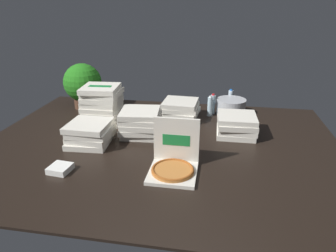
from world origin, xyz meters
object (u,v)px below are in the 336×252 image
(ice_bucket, at_px, (231,107))
(potted_plant, at_px, (83,84))
(napkin_pile, at_px, (60,169))
(water_bottle_2, at_px, (230,99))
(pizza_stack_right_far, at_px, (181,110))
(pizza_stack_center_far, at_px, (90,133))
(pizza_stack_left_far, at_px, (141,123))
(water_bottle_0, at_px, (210,106))
(open_pizza_box, at_px, (174,162))
(pizza_stack_right_near, at_px, (102,104))
(pizza_stack_left_near, at_px, (237,125))
(water_bottle_1, at_px, (213,104))

(ice_bucket, bearing_deg, potted_plant, -178.29)
(potted_plant, height_order, napkin_pile, potted_plant)
(napkin_pile, bearing_deg, water_bottle_2, 52.74)
(water_bottle_2, bearing_deg, pizza_stack_right_far, -140.78)
(ice_bucket, bearing_deg, pizza_stack_center_far, -142.09)
(ice_bucket, xyz_separation_m, potted_plant, (-1.72, -0.05, 0.20))
(ice_bucket, bearing_deg, water_bottle_2, 91.18)
(pizza_stack_left_far, relative_size, water_bottle_0, 1.75)
(open_pizza_box, relative_size, water_bottle_0, 1.66)
(pizza_stack_right_near, height_order, water_bottle_0, pizza_stack_right_near)
(pizza_stack_right_far, xyz_separation_m, potted_plant, (-1.18, 0.17, 0.19))
(pizza_stack_center_far, distance_m, water_bottle_2, 1.73)
(pizza_stack_left_near, bearing_deg, water_bottle_1, 113.73)
(pizza_stack_right_far, distance_m, water_bottle_0, 0.33)
(pizza_stack_left_far, xyz_separation_m, water_bottle_1, (0.65, 0.71, -0.01))
(pizza_stack_center_far, height_order, water_bottle_2, water_bottle_2)
(pizza_stack_right_far, height_order, water_bottle_1, water_bottle_1)
(potted_plant, bearing_deg, water_bottle_2, 8.79)
(water_bottle_1, xyz_separation_m, potted_plant, (-1.52, -0.04, 0.18))
(ice_bucket, distance_m, water_bottle_1, 0.21)
(pizza_stack_left_near, height_order, pizza_stack_center_far, same)
(pizza_stack_right_near, relative_size, water_bottle_0, 1.75)
(pizza_stack_right_near, height_order, water_bottle_1, pizza_stack_right_near)
(water_bottle_1, height_order, napkin_pile, water_bottle_1)
(pizza_stack_left_near, height_order, napkin_pile, pizza_stack_left_near)
(pizza_stack_right_near, bearing_deg, water_bottle_2, 27.60)
(open_pizza_box, xyz_separation_m, pizza_stack_right_far, (-0.09, 1.11, 0.02))
(pizza_stack_left_near, bearing_deg, ice_bucket, 94.03)
(water_bottle_0, bearing_deg, potted_plant, 178.38)
(pizza_stack_right_near, height_order, pizza_stack_left_far, pizza_stack_right_near)
(pizza_stack_right_near, xyz_separation_m, ice_bucket, (1.32, 0.48, -0.11))
(pizza_stack_left_far, bearing_deg, water_bottle_1, 47.41)
(pizza_stack_right_near, bearing_deg, napkin_pile, -88.10)
(pizza_stack_left_far, height_order, water_bottle_1, pizza_stack_left_far)
(water_bottle_0, bearing_deg, pizza_stack_center_far, -139.18)
(pizza_stack_right_near, distance_m, ice_bucket, 1.41)
(open_pizza_box, height_order, potted_plant, potted_plant)
(pizza_stack_center_far, height_order, pizza_stack_left_far, pizza_stack_left_far)
(potted_plant, bearing_deg, pizza_stack_right_far, -8.26)
(pizza_stack_right_near, height_order, pizza_stack_right_far, pizza_stack_right_near)
(ice_bucket, height_order, water_bottle_0, water_bottle_0)
(ice_bucket, relative_size, potted_plant, 0.62)
(pizza_stack_right_far, relative_size, water_bottle_0, 1.75)
(pizza_stack_center_far, relative_size, potted_plant, 0.73)
(pizza_stack_right_far, relative_size, water_bottle_1, 1.75)
(pizza_stack_left_near, xyz_separation_m, pizza_stack_right_far, (-0.58, 0.34, -0.00))
(pizza_stack_right_far, height_order, water_bottle_2, water_bottle_2)
(pizza_stack_right_near, bearing_deg, pizza_stack_left_far, -27.74)
(pizza_stack_right_far, distance_m, napkin_pile, 1.46)
(open_pizza_box, height_order, napkin_pile, open_pizza_box)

